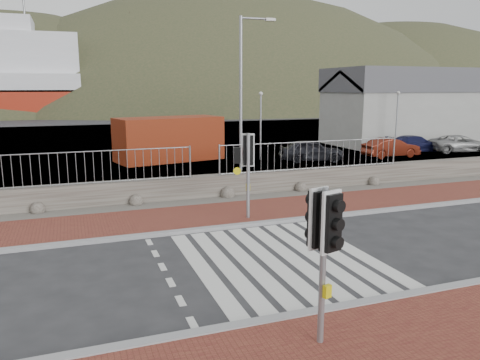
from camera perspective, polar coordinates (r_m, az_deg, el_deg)
name	(u,v)px	position (r m, az deg, el deg)	size (l,w,h in m)	color
ground	(281,259)	(12.35, 5.01, -9.56)	(220.00, 220.00, 0.00)	#28282B
sidewalk_far	(226,214)	(16.32, -1.68, -4.17)	(40.00, 3.00, 0.08)	brown
kerb_near	(344,307)	(9.92, 12.60, -14.90)	(40.00, 0.25, 0.12)	gray
kerb_far	(241,226)	(14.95, 0.14, -5.57)	(40.00, 0.25, 0.12)	gray
zebra_crossing	(281,259)	(12.34, 5.01, -9.53)	(4.62, 5.60, 0.01)	silver
gravel_strip	(210,201)	(18.17, -3.68, -2.62)	(40.00, 1.50, 0.06)	#59544C
stone_wall	(204,187)	(18.82, -4.38, -0.83)	(40.00, 0.60, 0.90)	#4C453E
railing	(205,153)	(18.44, -4.32, 3.25)	(18.07, 0.07, 1.22)	gray
quay	(135,142)	(38.90, -12.66, 4.51)	(120.00, 40.00, 0.50)	#4C4C4F
water	(104,117)	(73.63, -16.30, 7.39)	(220.00, 50.00, 0.05)	#3F4C54
harbor_building	(406,106)	(39.30, 19.59, 8.49)	(12.20, 6.20, 5.80)	#9E9E99
hills_backdrop	(134,218)	(102.76, -12.81, -4.53)	(254.00, 90.00, 100.00)	#303721
traffic_signal_near	(324,234)	(7.84, 10.19, -6.50)	(0.45, 0.35, 2.79)	gray
traffic_signal_far	(247,158)	(15.32, 0.86, 2.73)	(0.72, 0.42, 2.91)	gray
streetlight	(244,95)	(19.78, 0.44, 10.32)	(1.53, 0.25, 7.21)	gray
shipping_container	(169,139)	(28.74, -8.63, 4.98)	(6.26, 2.61, 2.61)	maroon
car_a	(311,150)	(28.34, 8.69, 3.58)	(1.56, 3.87, 1.32)	black
car_b	(391,148)	(31.22, 17.91, 3.76)	(1.28, 3.68, 1.21)	#5A190C
car_c	(414,144)	(34.20, 20.46, 4.16)	(1.62, 3.99, 1.16)	#12153A
car_d	(461,144)	(35.47, 25.31, 4.03)	(1.94, 4.20, 1.17)	gray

